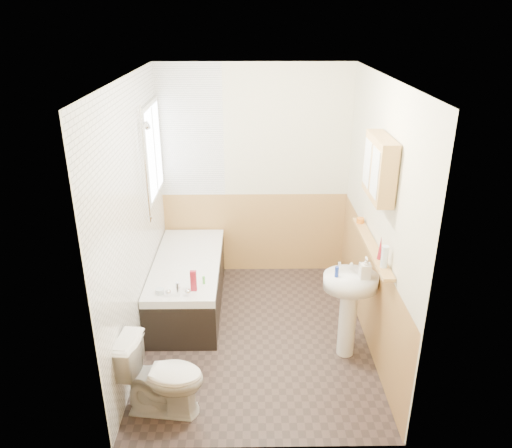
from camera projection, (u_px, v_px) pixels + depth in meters
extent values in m
plane|color=#2E2320|center=(256.00, 335.00, 5.01)|extent=(2.80, 2.80, 0.00)
plane|color=white|center=(256.00, 78.00, 4.02)|extent=(2.80, 2.80, 0.00)
cube|color=beige|center=(255.00, 173.00, 5.81)|extent=(2.20, 0.02, 2.50)
cube|color=beige|center=(259.00, 305.00, 3.22)|extent=(2.20, 0.02, 2.50)
cube|color=beige|center=(134.00, 221.00, 4.50)|extent=(0.02, 2.80, 2.50)
cube|color=beige|center=(378.00, 220.00, 4.53)|extent=(0.02, 2.80, 2.50)
cube|color=tan|center=(368.00, 291.00, 4.83)|extent=(0.01, 2.80, 1.00)
cube|color=tan|center=(259.00, 394.00, 3.54)|extent=(2.20, 0.01, 1.00)
cube|color=tan|center=(255.00, 233.00, 6.09)|extent=(2.20, 0.01, 1.00)
cube|color=white|center=(136.00, 221.00, 4.50)|extent=(0.01, 2.80, 2.50)
cube|color=white|center=(190.00, 132.00, 5.58)|extent=(0.75, 0.01, 1.50)
cube|color=white|center=(153.00, 151.00, 5.22)|extent=(0.03, 0.79, 0.99)
cube|color=white|center=(155.00, 151.00, 5.22)|extent=(0.01, 0.70, 0.90)
cube|color=white|center=(155.00, 151.00, 5.22)|extent=(0.01, 0.04, 0.90)
cube|color=black|center=(188.00, 287.00, 5.42)|extent=(0.70, 1.62, 0.47)
cube|color=white|center=(187.00, 264.00, 5.31)|extent=(0.70, 1.62, 0.08)
cube|color=white|center=(187.00, 265.00, 5.31)|extent=(0.56, 1.48, 0.04)
cylinder|color=silver|center=(178.00, 289.00, 4.62)|extent=(0.04, 0.04, 0.14)
sphere|color=silver|center=(168.00, 292.00, 4.63)|extent=(0.06, 0.06, 0.06)
sphere|color=silver|center=(188.00, 292.00, 4.63)|extent=(0.06, 0.06, 0.06)
cylinder|color=silver|center=(145.00, 166.00, 4.72)|extent=(0.02, 0.02, 1.16)
cylinder|color=silver|center=(150.00, 218.00, 4.93)|extent=(0.04, 0.04, 0.02)
cylinder|color=silver|center=(140.00, 110.00, 4.51)|extent=(0.04, 0.04, 0.02)
cylinder|color=silver|center=(147.00, 126.00, 4.57)|extent=(0.06, 0.08, 0.08)
imported|color=white|center=(162.00, 377.00, 3.95)|extent=(0.72, 0.47, 0.66)
cylinder|color=white|center=(347.00, 322.00, 4.62)|extent=(0.16, 0.16, 0.68)
ellipsoid|color=white|center=(351.00, 281.00, 4.45)|extent=(0.49, 0.40, 0.13)
cylinder|color=silver|center=(339.00, 266.00, 4.49)|extent=(0.03, 0.03, 0.08)
cylinder|color=silver|center=(360.00, 266.00, 4.49)|extent=(0.03, 0.03, 0.08)
cylinder|color=silver|center=(350.00, 264.00, 4.46)|extent=(0.02, 0.11, 0.09)
cube|color=tan|center=(371.00, 246.00, 4.50)|extent=(0.10, 1.26, 0.03)
cube|color=tan|center=(380.00, 168.00, 4.10)|extent=(0.14, 0.58, 0.52)
cube|color=silver|center=(375.00, 173.00, 3.97)|extent=(0.01, 0.22, 0.39)
cube|color=silver|center=(367.00, 163.00, 4.23)|extent=(0.01, 0.22, 0.39)
cylinder|color=silver|center=(385.00, 257.00, 4.06)|extent=(0.06, 0.06, 0.19)
cone|color=maroon|center=(380.00, 248.00, 4.19)|extent=(0.05, 0.05, 0.21)
cylinder|color=orange|center=(360.00, 220.00, 4.94)|extent=(0.10, 0.10, 0.05)
imported|color=silver|center=(365.00, 273.00, 4.35)|extent=(0.09, 0.20, 0.09)
cylinder|color=#19339E|center=(337.00, 272.00, 4.37)|extent=(0.04, 0.04, 0.10)
cube|color=maroon|center=(193.00, 281.00, 4.69)|extent=(0.06, 0.04, 0.21)
cylinder|color=silver|center=(160.00, 291.00, 4.67)|extent=(0.10, 0.10, 0.05)
cylinder|color=#59C647|center=(204.00, 280.00, 4.83)|extent=(0.03, 0.03, 0.08)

